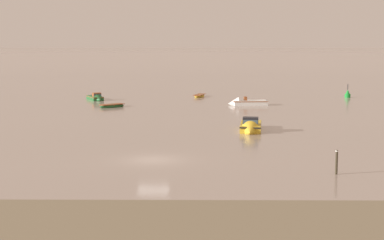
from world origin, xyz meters
The scene contains 8 objects.
ground_plane centered at (0.00, 0.00, 0.00)m, with size 800.00×800.00×0.00m, color gray.
rowboat_moored_1 centered at (3.77, 50.67, 0.15)m, with size 2.23×3.77×0.56m.
motorboat_moored_1 centered at (10.08, 38.99, 0.26)m, with size 5.68×2.34×1.89m.
motorboat_moored_2 centered at (-11.80, 45.50, 0.26)m, with size 3.39×4.72×1.71m.
rowboat_moored_4 centered at (-8.23, 36.51, 0.16)m, with size 3.70×3.30×0.59m.
motorboat_moored_4 centered at (8.97, 14.86, 0.34)m, with size 2.68×6.13×2.26m.
channel_buoy centered at (27.09, 50.08, 0.46)m, with size 0.90×0.90×2.30m.
mooring_post_near centered at (13.50, -5.06, 0.83)m, with size 0.22×0.22×1.95m.
Camera 1 is at (3.60, -49.79, 10.03)m, focal length 59.54 mm.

